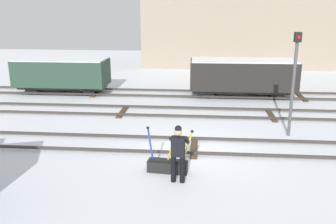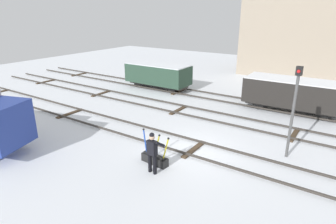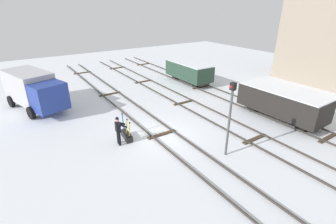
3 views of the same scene
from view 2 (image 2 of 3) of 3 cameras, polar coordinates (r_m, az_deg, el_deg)
name	(u,v)px [view 2 (image 2 of 3)]	position (r m, az deg, el deg)	size (l,w,h in m)	color
ground_plane	(194,150)	(13.46, 5.16, -7.54)	(60.00, 60.00, 0.00)	silver
track_main_line	(194,148)	(13.41, 5.18, -7.13)	(44.00, 1.94, 0.18)	#38332D
track_siding_near	(230,120)	(17.04, 12.24, -1.55)	(44.00, 1.94, 0.18)	#38332D
track_siding_far	(251,103)	(20.45, 16.25, 1.69)	(44.00, 1.94, 0.18)	#38332D
switch_lever_frame	(155,158)	(12.21, -2.63, -9.17)	(1.43, 0.48, 1.45)	black
rail_worker	(153,150)	(11.25, -3.09, -7.61)	(0.58, 0.67, 1.73)	black
signal_post	(294,104)	(12.98, 23.78, 1.45)	(0.24, 0.32, 4.02)	#4C4C4C
freight_car_back_track	(293,93)	(19.59, 23.56, 3.47)	(5.82, 2.32, 2.10)	#2D2B28
freight_car_near_switch	(158,74)	(23.60, -2.01, 7.50)	(5.29, 2.15, 2.02)	#2D2B28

